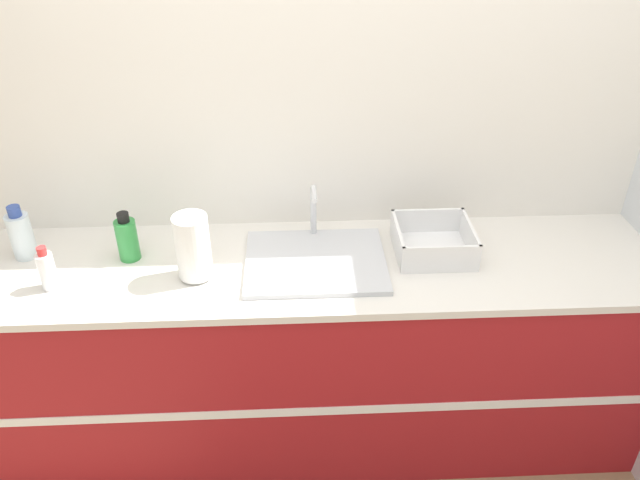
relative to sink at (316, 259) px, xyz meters
The scene contains 8 objects.
wall_back 0.51m from the sink, 85.62° to the left, with size 5.00×0.06×2.60m.
counter_cabinet 0.47m from the sink, ahead, with size 2.62×0.64×0.91m.
sink is the anchor object (origin of this frame).
paper_towel_roll 0.46m from the sink, behind, with size 0.12×0.12×0.25m.
dish_rack 0.46m from the sink, ahead, with size 0.29×0.28×0.11m.
bottle_clear 1.11m from the sink, behind, with size 0.09×0.09×0.22m.
bottle_white_spray 0.96m from the sink, behind, with size 0.06×0.06×0.17m.
bottle_green 0.71m from the sink, behind, with size 0.08×0.08×0.20m.
Camera 1 is at (-0.10, -1.64, 2.24)m, focal length 35.00 mm.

